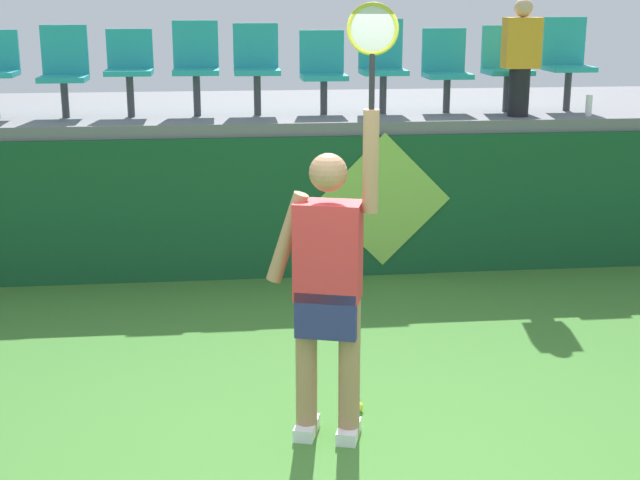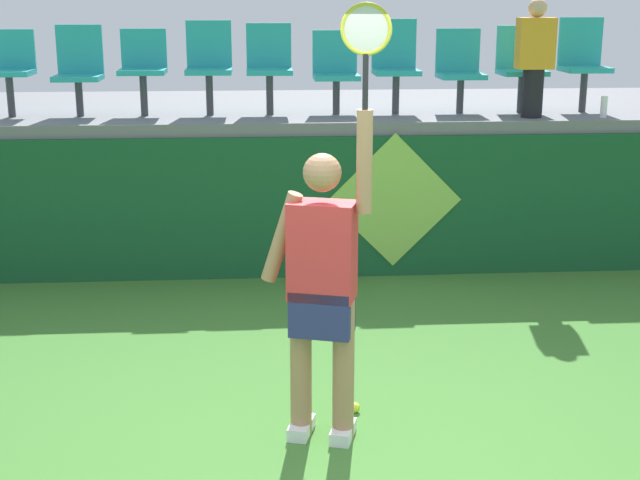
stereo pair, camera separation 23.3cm
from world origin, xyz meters
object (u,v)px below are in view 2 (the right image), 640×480
stadium_chair_4 (269,63)px  stadium_chair_7 (460,67)px  stadium_chair_9 (583,60)px  stadium_chair_3 (209,62)px  stadium_chair_0 (10,67)px  stadium_chair_1 (79,67)px  tennis_player (323,282)px  tennis_ball (355,408)px  water_bottle (604,107)px  spectator_0 (535,56)px  stadium_chair_8 (520,64)px  stadium_chair_6 (395,62)px  stadium_chair_5 (336,69)px  stadium_chair_2 (143,65)px

stadium_chair_4 → stadium_chair_7: 1.88m
stadium_chair_9 → stadium_chair_3: bearing=-180.0°
stadium_chair_4 → stadium_chair_7: stadium_chair_4 is taller
stadium_chair_0 → stadium_chair_1: (0.65, 0.01, -0.01)m
stadium_chair_0 → stadium_chair_7: bearing=0.1°
tennis_player → stadium_chair_1: 4.60m
stadium_chair_7 → stadium_chair_9: bearing=0.2°
tennis_ball → water_bottle: water_bottle is taller
tennis_player → stadium_chair_4: bearing=93.4°
stadium_chair_9 → spectator_0: (-0.63, -0.46, 0.06)m
tennis_ball → stadium_chair_1: 4.74m
water_bottle → stadium_chair_0: 5.70m
stadium_chair_7 → stadium_chair_9: size_ratio=0.89×
water_bottle → stadium_chair_8: (-0.68, 0.52, 0.37)m
tennis_player → stadium_chair_9: bearing=54.1°
stadium_chair_7 → spectator_0: spectator_0 is taller
stadium_chair_8 → spectator_0: spectator_0 is taller
tennis_ball → stadium_chair_1: (-2.30, 3.69, 1.89)m
stadium_chair_6 → stadium_chair_7: size_ratio=1.11×
stadium_chair_7 → stadium_chair_8: 0.61m
stadium_chair_5 → stadium_chair_8: size_ratio=0.95×
stadium_chair_2 → stadium_chair_3: size_ratio=0.91×
water_bottle → stadium_chair_7: (-1.30, 0.52, 0.34)m
stadium_chair_5 → stadium_chair_9: bearing=0.1°
stadium_chair_3 → stadium_chair_2: bearing=-179.2°
stadium_chair_1 → spectator_0: size_ratio=0.78×
tennis_ball → stadium_chair_3: (-1.05, 3.69, 1.93)m
stadium_chair_4 → stadium_chair_9: 3.13m
stadium_chair_2 → stadium_chair_8: bearing=0.1°
stadium_chair_8 → spectator_0: size_ratio=0.76×
stadium_chair_1 → stadium_chair_7: stadium_chair_1 is taller
tennis_ball → stadium_chair_2: bearing=114.6°
stadium_chair_0 → stadium_chair_9: size_ratio=0.89×
tennis_player → stadium_chair_8: tennis_player is taller
water_bottle → stadium_chair_4: size_ratio=0.23×
stadium_chair_7 → stadium_chair_9: 1.25m
tennis_ball → stadium_chair_1: stadium_chair_1 is taller
water_bottle → spectator_0: (-0.68, 0.07, 0.47)m
stadium_chair_0 → stadium_chair_8: bearing=0.1°
water_bottle → stadium_chair_6: size_ratio=0.22×
stadium_chair_1 → stadium_chair_3: size_ratio=0.96×
tennis_ball → stadium_chair_7: 4.37m
tennis_ball → stadium_chair_5: bearing=87.1°
stadium_chair_9 → spectator_0: bearing=-144.1°
stadium_chair_4 → spectator_0: (2.50, -0.45, 0.08)m
stadium_chair_0 → stadium_chair_9: 5.61m
stadium_chair_1 → stadium_chair_6: bearing=0.0°
tennis_player → stadium_chair_1: bearing=117.3°
stadium_chair_3 → stadium_chair_8: size_ratio=1.07×
stadium_chair_8 → water_bottle: bearing=-37.1°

